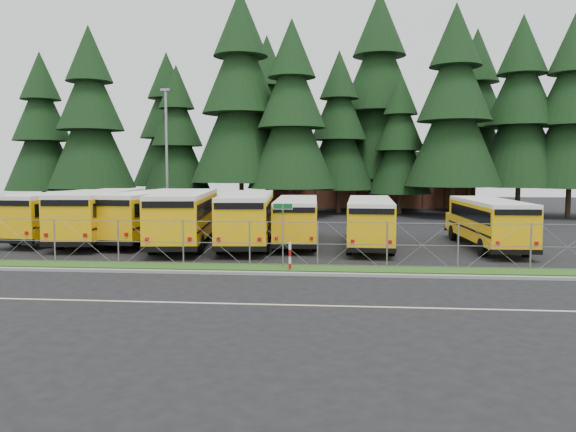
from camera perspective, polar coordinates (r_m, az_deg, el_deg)
The scene contains 31 objects.
ground at distance 25.83m, azimuth -1.35°, elevation -4.70°, with size 120.00×120.00×0.00m, color black.
curb at distance 22.79m, azimuth -2.25°, elevation -5.85°, with size 50.00×0.25×0.12m, color gray.
grass_verge at distance 24.16m, azimuth -1.82°, elevation -5.30°, with size 50.00×1.40×0.06m, color #224513.
road_lane_line at distance 18.06m, azimuth -4.31°, elevation -8.90°, with size 50.00×0.12×0.01m, color beige.
chainlink_fence at distance 24.69m, azimuth -1.62°, elevation -2.80°, with size 44.00×0.10×2.00m, color gray, non-canonical shape.
brick_building at distance 65.38m, azimuth 7.96°, elevation 3.73°, with size 22.00×10.00×6.00m, color brown.
bus_0 at distance 36.30m, azimuth -21.60°, elevation 0.02°, with size 2.57×10.89×2.85m, color #FFB308, non-canonical shape.
bus_1 at distance 34.42m, azimuth -18.34°, elevation -0.05°, with size 2.67×11.31×2.96m, color #FFB308, non-canonical shape.
bus_2 at distance 34.03m, azimuth -13.59°, elevation -0.01°, with size 2.64×11.18×2.93m, color #FFB308, non-canonical shape.
bus_3 at distance 31.56m, azimuth -10.32°, elevation -0.27°, with size 2.70×11.44×3.00m, color #FFB308, non-canonical shape.
bus_4 at distance 31.18m, azimuth -4.09°, elevation -0.35°, with size 2.62×11.10×2.91m, color #FFB308, non-canonical shape.
bus_5 at distance 31.78m, azimuth 0.91°, elevation -0.53°, with size 2.33×9.88×2.59m, color #FFB308, non-canonical shape.
bus_6 at distance 30.82m, azimuth 8.31°, elevation -0.71°, with size 2.37×10.05×2.63m, color #FFB308, non-canonical shape.
bus_east at distance 31.83m, azimuth 19.57°, elevation -0.77°, with size 2.37×10.04×2.63m, color #FFB308, non-canonical shape.
street_sign at distance 23.88m, azimuth -0.53°, elevation -0.56°, with size 0.84×0.55×2.81m.
striped_bollard at distance 23.59m, azimuth 0.19°, elevation -4.14°, with size 0.11×0.11×1.20m, color #B20C0C.
light_standard at distance 43.04m, azimuth -12.22°, elevation 6.40°, with size 0.70×0.35×10.14m.
conifer_0 at distance 57.74m, azimuth -23.72°, elevation 7.71°, with size 6.81×6.81×15.06m, color black, non-canonical shape.
conifer_1 at distance 53.84m, azimuth -19.41°, elevation 9.07°, with size 7.65×7.65×16.92m, color black, non-canonical shape.
conifer_2 at distance 55.62m, azimuth -11.20°, elevation 7.68°, with size 6.39×6.39×14.14m, color black, non-canonical shape.
conifer_3 at distance 52.22m, azimuth -4.81°, elevation 11.35°, with size 9.20×9.20×20.34m, color black, non-canonical shape.
conifer_4 at distance 49.49m, azimuth 0.38°, elevation 9.87°, with size 7.75×7.75×17.15m, color black, non-canonical shape.
conifer_5 at distance 53.87m, azimuth 5.19°, elevation 8.46°, with size 6.92×6.92×15.31m, color black, non-canonical shape.
conifer_6 at distance 53.32m, azimuth 11.31°, elevation 7.20°, with size 5.89×5.89×13.03m, color black, non-canonical shape.
conifer_7 at distance 51.29m, azimuth 16.53°, elevation 10.19°, with size 8.31×8.31×18.39m, color black, non-canonical shape.
conifer_8 at distance 54.48m, azimuth 22.55°, elevation 9.35°, with size 8.02×8.02×17.73m, color black, non-canonical shape.
conifer_9 at distance 54.69m, azimuth 26.88°, elevation 9.05°, with size 7.91×7.91×17.50m, color black, non-canonical shape.
conifer_10 at distance 61.04m, azimuth -12.15°, elevation 8.45°, with size 7.40×7.40×16.36m, color black, non-canonical shape.
conifer_11 at distance 60.95m, azimuth -2.14°, elevation 9.50°, with size 8.29×8.29×18.34m, color black, non-canonical shape.
conifer_12 at distance 58.51m, azimuth 9.19°, elevation 11.41°, with size 9.93×9.93×21.96m, color black, non-canonical shape.
conifer_13 at distance 59.69m, azimuth 18.50°, elevation 9.20°, with size 8.16×8.16×18.04m, color black, non-canonical shape.
Camera 1 is at (2.94, -25.29, 4.32)m, focal length 35.00 mm.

